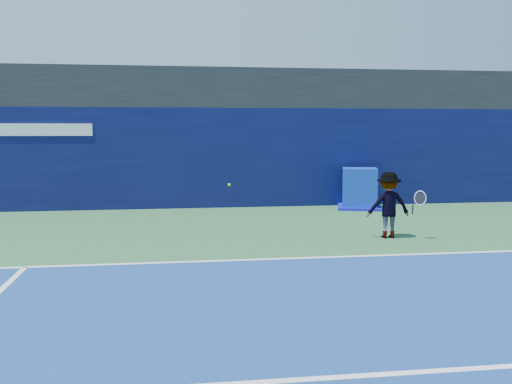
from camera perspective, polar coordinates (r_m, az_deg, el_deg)
The scene contains 8 objects.
ground at distance 7.83m, azimuth 10.60°, elevation -11.42°, with size 80.00×80.00×0.00m, color #2B6036.
baseline at distance 10.61m, azimuth 5.34°, elevation -6.57°, with size 24.00×0.10×0.01m, color white.
service_line at distance 6.09m, azimuth 16.95°, elevation -16.80°, with size 24.00×0.10×0.01m, color white.
stadium_band at distance 18.75m, azimuth -0.75°, elevation 10.08°, with size 36.00×3.00×1.20m, color black.
back_wall_assembly at distance 17.74m, azimuth -0.33°, elevation 3.51°, with size 36.00×1.03×3.00m.
equipment_cart at distance 17.33m, azimuth 10.30°, elevation 0.19°, with size 1.56×1.56×1.21m.
tennis_player at distance 12.76m, azimuth 13.11°, elevation -1.27°, with size 1.20×0.67×1.44m.
tennis_ball at distance 12.88m, azimuth -2.70°, elevation 0.73°, with size 0.06×0.06×0.06m.
Camera 1 is at (-2.45, -7.05, 2.37)m, focal length 40.00 mm.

